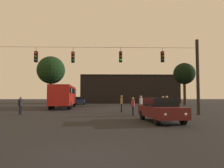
# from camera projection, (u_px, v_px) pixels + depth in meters

# --- Properties ---
(ground_plane) EXTENTS (168.00, 168.00, 0.00)m
(ground_plane) POSITION_uv_depth(u_px,v_px,m) (102.00, 107.00, 30.01)
(ground_plane) COLOR black
(ground_plane) RESTS_ON ground
(overhead_signal_span) EXTENTS (17.99, 0.44, 6.71)m
(overhead_signal_span) POSITION_uv_depth(u_px,v_px,m) (98.00, 71.00, 18.18)
(overhead_signal_span) COLOR black
(overhead_signal_span) RESTS_ON ground
(city_bus) EXTENTS (3.37, 11.16, 3.00)m
(city_bus) POSITION_uv_depth(u_px,v_px,m) (64.00, 94.00, 28.92)
(city_bus) COLOR #B21E19
(city_bus) RESTS_ON ground
(car_near_right) EXTENTS (2.29, 4.48, 1.52)m
(car_near_right) POSITION_uv_depth(u_px,v_px,m) (160.00, 109.00, 13.22)
(car_near_right) COLOR #511919
(car_near_right) RESTS_ON ground
(car_far_left) EXTENTS (2.08, 4.43, 1.52)m
(car_far_left) POSITION_uv_depth(u_px,v_px,m) (80.00, 100.00, 40.28)
(car_far_left) COLOR navy
(car_far_left) RESTS_ON ground
(pedestrian_crossing_left) EXTENTS (0.33, 0.41, 1.65)m
(pedestrian_crossing_left) POSITION_uv_depth(u_px,v_px,m) (163.00, 104.00, 19.37)
(pedestrian_crossing_left) COLOR black
(pedestrian_crossing_left) RESTS_ON ground
(pedestrian_crossing_center) EXTENTS (0.32, 0.41, 1.54)m
(pedestrian_crossing_center) POSITION_uv_depth(u_px,v_px,m) (133.00, 105.00, 17.61)
(pedestrian_crossing_center) COLOR black
(pedestrian_crossing_center) RESTS_ON ground
(pedestrian_crossing_right) EXTENTS (0.25, 0.37, 1.67)m
(pedestrian_crossing_right) POSITION_uv_depth(u_px,v_px,m) (167.00, 105.00, 17.06)
(pedestrian_crossing_right) COLOR black
(pedestrian_crossing_right) RESTS_ON ground
(pedestrian_near_bus) EXTENTS (0.33, 0.41, 1.60)m
(pedestrian_near_bus) POSITION_uv_depth(u_px,v_px,m) (21.00, 104.00, 18.34)
(pedestrian_near_bus) COLOR black
(pedestrian_near_bus) RESTS_ON ground
(pedestrian_trailing) EXTENTS (0.34, 0.42, 1.69)m
(pedestrian_trailing) POSITION_uv_depth(u_px,v_px,m) (141.00, 103.00, 20.43)
(pedestrian_trailing) COLOR black
(pedestrian_trailing) RESTS_ON ground
(pedestrian_far_side) EXTENTS (0.25, 0.37, 1.73)m
(pedestrian_far_side) POSITION_uv_depth(u_px,v_px,m) (122.00, 103.00, 20.93)
(pedestrian_far_side) COLOR black
(pedestrian_far_side) RESTS_ON ground
(corner_building) EXTENTS (22.80, 8.61, 6.58)m
(corner_building) POSITION_uv_depth(u_px,v_px,m) (129.00, 89.00, 51.02)
(corner_building) COLOR black
(corner_building) RESTS_ON ground
(tree_left_silhouette) EXTENTS (3.84, 3.84, 7.59)m
(tree_left_silhouette) POSITION_uv_depth(u_px,v_px,m) (184.00, 74.00, 37.06)
(tree_left_silhouette) COLOR #2D2116
(tree_left_silhouette) RESTS_ON ground
(tree_behind_building) EXTENTS (6.22, 6.22, 10.59)m
(tree_behind_building) POSITION_uv_depth(u_px,v_px,m) (51.00, 70.00, 46.53)
(tree_behind_building) COLOR black
(tree_behind_building) RESTS_ON ground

